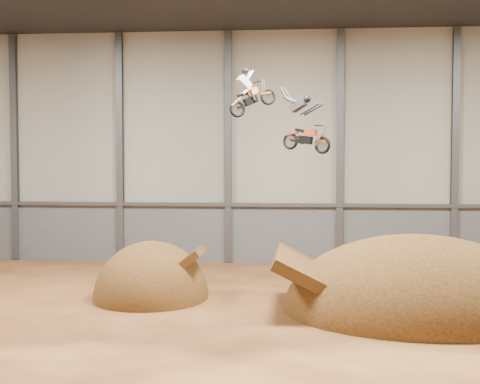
% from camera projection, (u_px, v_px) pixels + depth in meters
% --- Properties ---
extents(floor, '(40.00, 40.00, 0.00)m').
position_uv_depth(floor, '(273.00, 325.00, 25.52)').
color(floor, '#552F16').
rests_on(floor, ground).
extents(back_wall, '(40.00, 0.10, 14.00)m').
position_uv_depth(back_wall, '(284.00, 147.00, 40.07)').
color(back_wall, '#9E9A8C').
rests_on(back_wall, ground).
extents(lower_band_back, '(39.80, 0.18, 3.50)m').
position_uv_depth(lower_band_back, '(283.00, 234.00, 40.24)').
color(lower_band_back, '#585A60').
rests_on(lower_band_back, ground).
extents(steel_rail, '(39.80, 0.35, 0.20)m').
position_uv_depth(steel_rail, '(283.00, 205.00, 40.00)').
color(steel_rail, '#47494F').
rests_on(steel_rail, lower_band_back).
extents(steel_column_0, '(0.40, 0.36, 13.90)m').
position_uv_depth(steel_column_0, '(15.00, 148.00, 41.38)').
color(steel_column_0, '#47494F').
rests_on(steel_column_0, ground).
extents(steel_column_1, '(0.40, 0.36, 13.90)m').
position_uv_depth(steel_column_1, '(120.00, 148.00, 40.78)').
color(steel_column_1, '#47494F').
rests_on(steel_column_1, ground).
extents(steel_column_2, '(0.40, 0.36, 13.90)m').
position_uv_depth(steel_column_2, '(228.00, 147.00, 40.17)').
color(steel_column_2, '#47494F').
rests_on(steel_column_2, ground).
extents(steel_column_3, '(0.40, 0.36, 13.90)m').
position_uv_depth(steel_column_3, '(340.00, 147.00, 39.57)').
color(steel_column_3, '#47494F').
rests_on(steel_column_3, ground).
extents(steel_column_4, '(0.40, 0.36, 13.90)m').
position_uv_depth(steel_column_4, '(455.00, 147.00, 38.96)').
color(steel_column_4, '#47494F').
rests_on(steel_column_4, ground).
extents(takeoff_ramp, '(5.19, 5.99, 5.19)m').
position_uv_depth(takeoff_ramp, '(151.00, 298.00, 30.43)').
color(takeoff_ramp, '#3B240E').
rests_on(takeoff_ramp, ground).
extents(landing_ramp, '(11.10, 9.82, 6.40)m').
position_uv_depth(landing_ramp, '(417.00, 311.00, 27.77)').
color(landing_ramp, '#3B240E').
rests_on(landing_ramp, ground).
extents(fmx_rider_a, '(2.94, 2.10, 2.75)m').
position_uv_depth(fmx_rider_a, '(256.00, 87.00, 29.22)').
color(fmx_rider_a, orange).
extents(fmx_rider_b, '(3.40, 2.54, 3.04)m').
position_uv_depth(fmx_rider_b, '(305.00, 121.00, 28.83)').
color(fmx_rider_b, '#AB3111').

